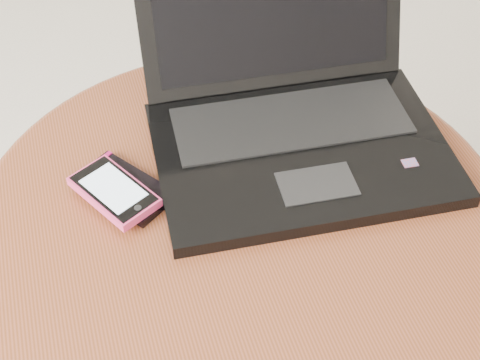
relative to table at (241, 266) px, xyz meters
name	(u,v)px	position (x,y,z in m)	size (l,w,h in m)	color
table	(241,266)	(0.00, 0.00, 0.00)	(0.66, 0.66, 0.53)	#58331D
laptop	(292,108)	(0.10, 0.11, 0.16)	(0.39, 0.37, 0.23)	black
phone_black	(124,188)	(-0.13, 0.07, 0.12)	(0.12, 0.13, 0.01)	black
phone_pink	(114,192)	(-0.14, 0.06, 0.13)	(0.10, 0.12, 0.01)	#DD386F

